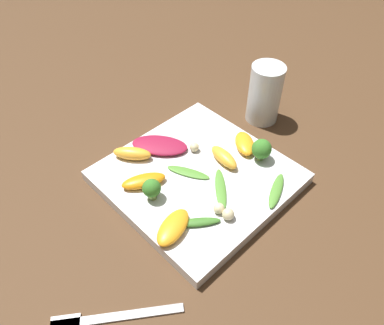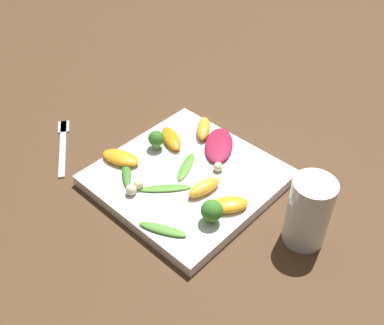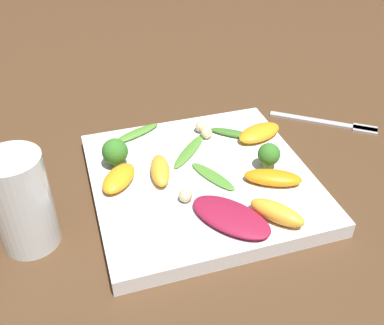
{
  "view_description": "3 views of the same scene",
  "coord_description": "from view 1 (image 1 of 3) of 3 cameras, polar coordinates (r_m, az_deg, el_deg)",
  "views": [
    {
      "loc": [
        0.29,
        0.29,
        0.46
      ],
      "look_at": [
        -0.01,
        -0.02,
        0.03
      ],
      "focal_mm": 35.0,
      "sensor_mm": 36.0,
      "label": 1
    },
    {
      "loc": [
        -0.38,
        0.39,
        0.53
      ],
      "look_at": [
        -0.0,
        -0.01,
        0.04
      ],
      "focal_mm": 42.0,
      "sensor_mm": 36.0,
      "label": 2
    },
    {
      "loc": [
        -0.14,
        -0.41,
        0.37
      ],
      "look_at": [
        -0.01,
        0.01,
        0.03
      ],
      "focal_mm": 42.0,
      "sensor_mm": 36.0,
      "label": 3
    }
  ],
  "objects": [
    {
      "name": "ground_plane",
      "position": [
        0.62,
        0.84,
        -2.86
      ],
      "size": [
        2.4,
        2.4,
        0.0
      ],
      "primitive_type": "plane",
      "color": "#4C331E"
    },
    {
      "name": "plate",
      "position": [
        0.61,
        0.85,
        -2.23
      ],
      "size": [
        0.27,
        0.27,
        0.02
      ],
      "color": "white",
      "rests_on": "ground_plane"
    },
    {
      "name": "drinking_glass",
      "position": [
        0.72,
        11.03,
        10.24
      ],
      "size": [
        0.06,
        0.06,
        0.11
      ],
      "color": "white",
      "rests_on": "ground_plane"
    },
    {
      "name": "fork",
      "position": [
        0.5,
        -13.5,
        -22.08
      ],
      "size": [
        0.14,
        0.11,
        0.01
      ],
      "color": "#B2B2B7",
      "rests_on": "ground_plane"
    },
    {
      "name": "radicchio_leaf_0",
      "position": [
        0.64,
        -4.95,
        2.63
      ],
      "size": [
        0.1,
        0.11,
        0.01
      ],
      "color": "maroon",
      "rests_on": "plate"
    },
    {
      "name": "orange_segment_0",
      "position": [
        0.58,
        -7.39,
        -2.8
      ],
      "size": [
        0.07,
        0.05,
        0.02
      ],
      "color": "orange",
      "rests_on": "plate"
    },
    {
      "name": "orange_segment_1",
      "position": [
        0.64,
        8.03,
        2.89
      ],
      "size": [
        0.06,
        0.07,
        0.02
      ],
      "color": "orange",
      "rests_on": "plate"
    },
    {
      "name": "orange_segment_2",
      "position": [
        0.63,
        -9.1,
        1.37
      ],
      "size": [
        0.06,
        0.06,
        0.02
      ],
      "color": "#FCAD33",
      "rests_on": "plate"
    },
    {
      "name": "orange_segment_3",
      "position": [
        0.53,
        -2.91,
        -9.82
      ],
      "size": [
        0.07,
        0.05,
        0.02
      ],
      "color": "orange",
      "rests_on": "plate"
    },
    {
      "name": "orange_segment_4",
      "position": [
        0.61,
        4.89,
        0.82
      ],
      "size": [
        0.03,
        0.06,
        0.02
      ],
      "color": "#FCAD33",
      "rests_on": "plate"
    },
    {
      "name": "broccoli_floret_0",
      "position": [
        0.62,
        10.56,
        2.01
      ],
      "size": [
        0.03,
        0.03,
        0.04
      ],
      "color": "#84AD5B",
      "rests_on": "plate"
    },
    {
      "name": "broccoli_floret_1",
      "position": [
        0.56,
        -6.17,
        -3.99
      ],
      "size": [
        0.03,
        0.03,
        0.04
      ],
      "color": "#7A9E51",
      "rests_on": "plate"
    },
    {
      "name": "arugula_sprig_0",
      "position": [
        0.58,
        4.71,
        -3.8
      ],
      "size": [
        0.07,
        0.07,
        0.0
      ],
      "color": "#518E33",
      "rests_on": "plate"
    },
    {
      "name": "arugula_sprig_1",
      "position": [
        0.54,
        0.81,
        -9.1
      ],
      "size": [
        0.06,
        0.05,
        0.01
      ],
      "color": "#3D7528",
      "rests_on": "plate"
    },
    {
      "name": "arugula_sprig_2",
      "position": [
        0.59,
        12.73,
        -4.17
      ],
      "size": [
        0.07,
        0.05,
        0.01
      ],
      "color": "#518E33",
      "rests_on": "plate"
    },
    {
      "name": "arugula_sprig_3",
      "position": [
        0.6,
        -0.59,
        -1.51
      ],
      "size": [
        0.05,
        0.07,
        0.0
      ],
      "color": "#518E33",
      "rests_on": "plate"
    },
    {
      "name": "macadamia_nut_0",
      "position": [
        0.55,
        4.12,
        -6.99
      ],
      "size": [
        0.02,
        0.02,
        0.02
      ],
      "color": "beige",
      "rests_on": "plate"
    },
    {
      "name": "macadamia_nut_1",
      "position": [
        0.63,
        0.36,
        2.36
      ],
      "size": [
        0.02,
        0.02,
        0.02
      ],
      "color": "beige",
      "rests_on": "plate"
    },
    {
      "name": "macadamia_nut_2",
      "position": [
        0.54,
        5.54,
        -7.85
      ],
      "size": [
        0.02,
        0.02,
        0.02
      ],
      "color": "beige",
      "rests_on": "plate"
    }
  ]
}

